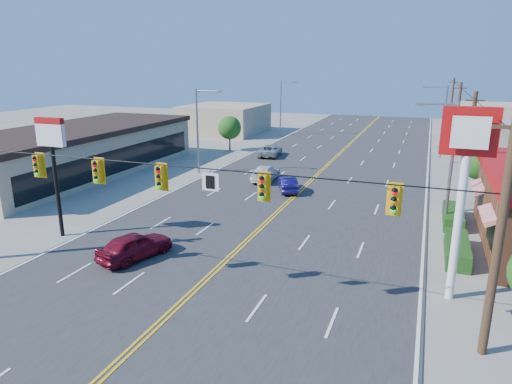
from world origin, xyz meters
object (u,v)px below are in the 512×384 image
(kfc_pylon, at_px, (465,166))
(car_magenta, at_px, (135,247))
(car_silver, at_px, (270,151))
(car_blue, at_px, (288,184))
(signal_span, at_px, (183,192))
(pizza_hut_sign, at_px, (53,152))
(car_white, at_px, (265,174))

(kfc_pylon, bearing_deg, car_magenta, -174.95)
(car_magenta, height_order, car_silver, car_magenta)
(car_blue, bearing_deg, kfc_pylon, 106.05)
(car_blue, relative_size, car_silver, 0.80)
(signal_span, height_order, kfc_pylon, signal_span)
(car_magenta, bearing_deg, signal_span, 168.40)
(signal_span, distance_m, pizza_hut_sign, 11.60)
(car_blue, distance_m, car_silver, 15.03)
(kfc_pylon, distance_m, car_silver, 33.96)
(car_magenta, xyz_separation_m, car_silver, (-2.45, 29.57, -0.07))
(signal_span, height_order, car_white, signal_span)
(pizza_hut_sign, relative_size, car_blue, 1.82)
(pizza_hut_sign, bearing_deg, car_blue, 55.28)
(pizza_hut_sign, xyz_separation_m, car_silver, (3.84, 28.19, -4.53))
(car_magenta, height_order, car_white, car_magenta)
(signal_span, xyz_separation_m, car_white, (-3.81, 21.33, -4.22))
(car_blue, xyz_separation_m, car_white, (-2.98, 2.83, 0.05))
(signal_span, relative_size, car_silver, 5.18)
(kfc_pylon, relative_size, car_blue, 2.25)
(signal_span, xyz_separation_m, car_magenta, (-4.59, 2.61, -4.17))
(car_blue, height_order, car_silver, car_silver)
(kfc_pylon, xyz_separation_m, car_white, (-14.93, 17.33, -5.37))
(pizza_hut_sign, bearing_deg, signal_span, -20.19)
(car_white, xyz_separation_m, car_silver, (-3.23, 10.85, -0.02))
(pizza_hut_sign, xyz_separation_m, car_magenta, (6.29, -1.39, -4.46))
(pizza_hut_sign, bearing_deg, car_silver, 82.25)
(kfc_pylon, relative_size, car_white, 1.84)
(kfc_pylon, height_order, car_blue, kfc_pylon)
(car_magenta, bearing_deg, car_white, -74.33)
(kfc_pylon, xyz_separation_m, car_silver, (-18.16, 28.19, -5.39))
(signal_span, bearing_deg, kfc_pylon, 19.78)
(pizza_hut_sign, bearing_deg, kfc_pylon, 0.00)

